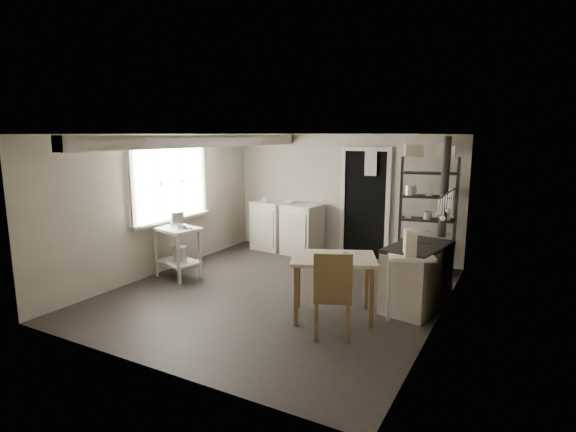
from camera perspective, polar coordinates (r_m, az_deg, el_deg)
The scene contains 31 objects.
floor at distance 6.72m, azimuth -1.24°, elevation -9.67°, with size 5.00×5.00×0.00m, color black.
ceiling at distance 6.32m, azimuth -1.32°, elevation 10.33°, with size 5.00×5.00×0.00m, color silver.
wall_back at distance 8.66m, azimuth 6.98°, elevation 2.61°, with size 4.50×0.02×2.30m, color #ACA492.
wall_front at distance 4.48m, azimuth -17.43°, elevation -4.98°, with size 4.50×0.02×2.30m, color #ACA492.
wall_left at distance 7.78m, azimuth -15.82°, elevation 1.43°, with size 0.02×5.00×2.30m, color #ACA492.
wall_right at distance 5.67m, azimuth 18.87°, elevation -1.91°, with size 0.02×5.00×2.30m, color #ACA492.
window at distance 7.86m, azimuth -14.77°, elevation 4.14°, with size 0.12×1.76×1.28m, color beige, non-canonical shape.
doorway at distance 8.50m, azimuth 9.71°, elevation 1.37°, with size 0.96×0.10×2.08m, color beige, non-canonical shape.
ceiling_beam at distance 7.00m, azimuth -9.99°, elevation 9.36°, with size 0.18×5.00×0.18m, color beige, non-canonical shape.
wallpaper_panel at distance 5.67m, azimuth 18.77°, elevation -1.90°, with size 0.01×5.00×2.30m, color #BEB29A, non-canonical shape.
utensil_rail at distance 6.20m, azimuth 19.50°, elevation 2.80°, with size 0.06×1.20×0.44m, color #A9A9AB, non-canonical shape.
prep_table at distance 7.51m, azimuth -13.83°, elevation -4.63°, with size 0.73×0.52×0.83m, color beige, non-canonical shape.
stockpot at distance 7.52m, azimuth -13.97°, elevation -0.40°, with size 0.24×0.24×0.25m, color #A9A9AB.
saucepan at distance 7.30m, azimuth -13.43°, elevation -1.42°, with size 0.17×0.17×0.09m, color #A9A9AB.
bucket at distance 7.52m, azimuth -13.58°, elevation -4.72°, with size 0.23×0.23×0.25m, color #A9A9AB.
base_cabinets at distance 8.93m, azimuth -0.20°, elevation -1.58°, with size 1.48×0.63×0.97m, color beige, non-canonical shape.
mixing_bowl at distance 8.79m, azimuth 0.23°, elevation 1.52°, with size 0.28×0.28×0.07m, color silver.
counter_cup at distance 8.91m, azimuth -2.92°, elevation 1.70°, with size 0.12×0.12×0.10m, color silver.
shelf_rack at distance 7.83m, azimuth 17.28°, elevation -0.08°, with size 0.92×0.36×1.94m, color black, non-canonical shape.
shelf_jar at distance 7.87m, azimuth 15.68°, elevation 3.19°, with size 0.09×0.09×0.21m, color silver.
storage_box_a at distance 7.75m, azimuth 15.67°, elevation 7.80°, with size 0.30×0.26×0.20m, color beige.
storage_box_b at distance 7.71m, azimuth 19.47°, elevation 7.44°, with size 0.29×0.27×0.18m, color beige.
stove at distance 6.26m, azimuth 16.06°, elevation -7.35°, with size 0.61×1.10×0.86m, color beige, non-canonical shape.
stovepipe at distance 6.46m, azimuth 19.26°, elevation 3.45°, with size 0.12×0.12×1.53m, color black, non-canonical shape.
side_ledge at distance 5.78m, azimuth 15.25°, elevation -8.90°, with size 0.55×0.30×0.85m, color beige, non-canonical shape.
oats_box at distance 5.63m, azimuth 15.22°, elevation -3.26°, with size 0.13×0.21×0.32m, color beige.
work_table at distance 5.77m, azimuth 5.72°, elevation -9.14°, with size 1.05×0.73×0.79m, color #BCB4A1, non-canonical shape.
table_cup at distance 5.50m, azimuth 7.37°, elevation -5.44°, with size 0.11×0.11×0.10m, color silver.
chair at distance 5.22m, azimuth 5.66°, elevation -10.03°, with size 0.42×0.45×1.03m, color brown, non-canonical shape.
flour_sack at distance 7.69m, azimuth 15.01°, elevation -5.58°, with size 0.40×0.34×0.48m, color beige.
floor_crock at distance 6.19m, azimuth 13.38°, elevation -11.00°, with size 0.12×0.12×0.15m, color silver.
Camera 1 is at (3.15, -5.48, 2.29)m, focal length 28.00 mm.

